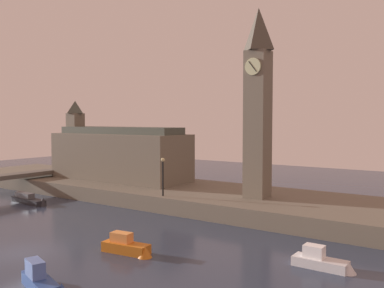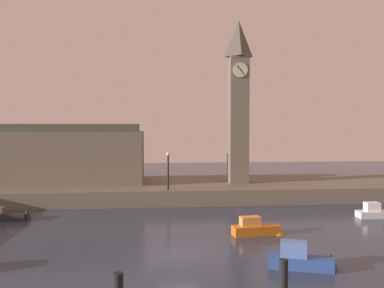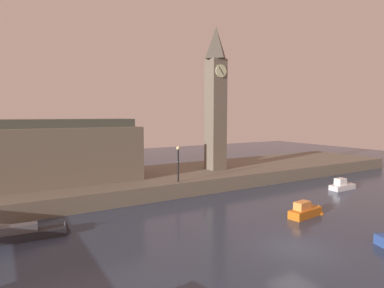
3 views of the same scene
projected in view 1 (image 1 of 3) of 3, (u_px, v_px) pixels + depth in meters
ground_plane at (21, 253)px, 27.27m from camera, size 120.00×120.00×0.00m
far_embankment at (195, 196)px, 43.63m from camera, size 70.00×12.00×1.50m
clock_tower at (258, 100)px, 38.17m from camera, size 2.18×2.23×17.09m
parliament_hall at (118, 154)px, 50.60m from camera, size 17.54×6.23×9.55m
streetlamp at (163, 172)px, 39.28m from camera, size 0.36×0.36×3.56m
boat_barge_dark at (31, 200)px, 43.29m from camera, size 5.48×1.43×1.38m
boat_ferry_white at (326, 262)px, 24.32m from camera, size 3.65×1.16×1.36m
boat_patrol_orange at (129, 247)px, 27.12m from camera, size 3.81×1.46×1.33m
boat_tour_blue at (43, 282)px, 21.07m from camera, size 3.93×1.95×1.55m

